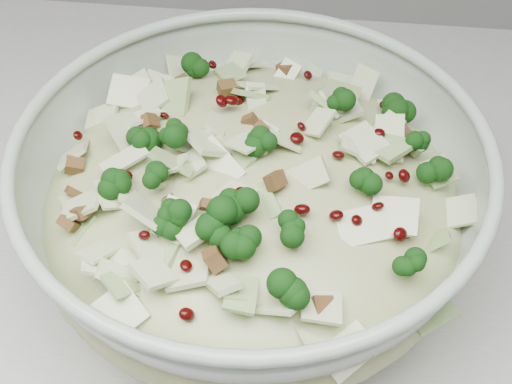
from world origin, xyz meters
TOP-DOWN VIEW (x-y plane):
  - mixing_bowl at (-0.54, 1.60)m, footprint 0.41×0.41m
  - salad at (-0.54, 1.60)m, footprint 0.35×0.35m

SIDE VIEW (x-z plane):
  - mixing_bowl at x=-0.54m, z-range 0.90..1.04m
  - salad at x=-0.54m, z-range 0.92..1.06m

